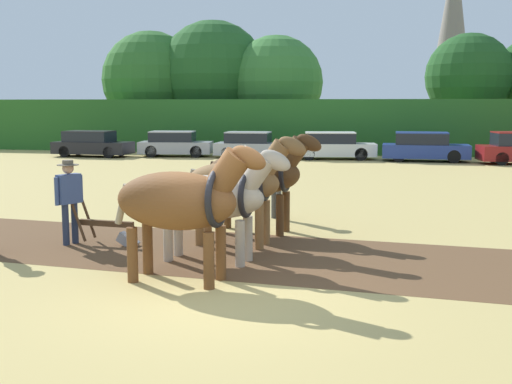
% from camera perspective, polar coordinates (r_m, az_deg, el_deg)
% --- Properties ---
extents(ground_plane, '(240.00, 240.00, 0.00)m').
position_cam_1_polar(ground_plane, '(10.05, -3.27, -9.25)').
color(ground_plane, tan).
extents(plowed_furrow_strip, '(25.30, 5.93, 0.01)m').
position_cam_1_polar(plowed_furrow_strip, '(14.59, -17.18, -4.16)').
color(plowed_furrow_strip, brown).
rests_on(plowed_furrow_strip, ground).
extents(hedgerow, '(61.45, 1.90, 3.19)m').
position_cam_1_polar(hedgerow, '(38.00, 8.25, 5.76)').
color(hedgerow, '#286023').
rests_on(hedgerow, ground).
extents(tree_far_left, '(6.66, 6.66, 7.88)m').
position_cam_1_polar(tree_far_left, '(45.43, -9.32, 9.80)').
color(tree_far_left, '#423323').
rests_on(tree_far_left, ground).
extents(tree_left, '(7.49, 7.49, 8.58)m').
position_cam_1_polar(tree_left, '(44.80, -3.84, 10.28)').
color(tree_left, brown).
rests_on(tree_left, ground).
extents(tree_center_left, '(6.24, 6.24, 7.45)m').
position_cam_1_polar(tree_center_left, '(43.34, 1.81, 9.70)').
color(tree_center_left, '#423323').
rests_on(tree_center_left, ground).
extents(tree_center, '(5.37, 5.37, 7.28)m').
position_cam_1_polar(tree_center, '(42.60, 18.40, 9.69)').
color(tree_center, '#423323').
rests_on(tree_center, ground).
extents(church_spire, '(2.86, 2.86, 18.60)m').
position_cam_1_polar(church_spire, '(68.72, 17.05, 13.22)').
color(church_spire, gray).
rests_on(church_spire, ground).
extents(draft_horse_lead_left, '(2.75, 1.19, 2.38)m').
position_cam_1_polar(draft_horse_lead_left, '(10.63, -6.60, -0.78)').
color(draft_horse_lead_left, brown).
rests_on(draft_horse_lead_left, ground).
extents(draft_horse_lead_right, '(2.85, 1.04, 2.21)m').
position_cam_1_polar(draft_horse_lead_right, '(11.97, -3.81, -0.46)').
color(draft_horse_lead_right, '#B2A38E').
rests_on(draft_horse_lead_right, ground).
extents(draft_horse_trail_left, '(2.72, 1.05, 2.38)m').
position_cam_1_polar(draft_horse_trail_left, '(13.30, -1.62, 0.84)').
color(draft_horse_trail_left, brown).
rests_on(draft_horse_trail_left, ground).
extents(draft_horse_trail_right, '(2.85, 1.18, 2.36)m').
position_cam_1_polar(draft_horse_trail_right, '(14.66, 0.11, 1.66)').
color(draft_horse_trail_right, '#513319').
rests_on(draft_horse_trail_right, ground).
extents(plow, '(1.53, 0.49, 1.13)m').
position_cam_1_polar(plow, '(13.85, -12.72, -3.32)').
color(plow, '#4C331E').
rests_on(plow, ground).
extents(farmer_at_plow, '(0.45, 0.63, 1.79)m').
position_cam_1_polar(farmer_at_plow, '(13.98, -16.28, -0.23)').
color(farmer_at_plow, '#28334C').
rests_on(farmer_at_plow, ground).
extents(farmer_beside_team, '(0.50, 0.52, 1.77)m').
position_cam_1_polar(farmer_beside_team, '(16.42, 1.83, 1.20)').
color(farmer_beside_team, '#4C4C4C').
rests_on(farmer_beside_team, ground).
extents(parked_car_far_left, '(4.33, 1.85, 1.43)m').
position_cam_1_polar(parked_car_far_left, '(37.02, -14.38, 4.14)').
color(parked_car_far_left, black).
rests_on(parked_car_far_left, ground).
extents(parked_car_left, '(4.23, 2.33, 1.41)m').
position_cam_1_polar(parked_car_left, '(36.24, -7.21, 4.24)').
color(parked_car_left, '#9E9EA8').
rests_on(parked_car_left, ground).
extents(parked_car_center_left, '(3.98, 1.94, 1.41)m').
position_cam_1_polar(parked_car_center_left, '(35.13, -0.48, 4.18)').
color(parked_car_center_left, '#A8A8B2').
rests_on(parked_car_center_left, ground).
extents(parked_car_center, '(4.57, 2.32, 1.45)m').
position_cam_1_polar(parked_car_center, '(34.37, 6.85, 4.08)').
color(parked_car_center, silver).
rests_on(parked_car_center, ground).
extents(parked_car_center_right, '(4.33, 1.73, 1.50)m').
position_cam_1_polar(parked_car_center_right, '(33.96, 14.74, 3.87)').
color(parked_car_center_right, navy).
rests_on(parked_car_center_right, ground).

